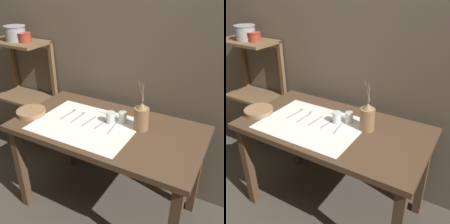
{
  "view_description": "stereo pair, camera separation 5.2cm",
  "coord_description": "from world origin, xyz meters",
  "views": [
    {
      "loc": [
        0.78,
        -1.36,
        1.69
      ],
      "look_at": [
        0.04,
        0.0,
        0.88
      ],
      "focal_mm": 42.0,
      "sensor_mm": 36.0,
      "label": 1
    },
    {
      "loc": [
        0.82,
        -1.33,
        1.69
      ],
      "look_at": [
        0.04,
        0.0,
        0.88
      ],
      "focal_mm": 42.0,
      "sensor_mm": 36.0,
      "label": 2
    }
  ],
  "objects": [
    {
      "name": "ground_plane",
      "position": [
        0.0,
        0.0,
        0.0
      ],
      "size": [
        12.0,
        12.0,
        0.0
      ],
      "primitive_type": "plane",
      "color": "#473F35"
    },
    {
      "name": "stone_wall_back",
      "position": [
        0.0,
        0.46,
        1.2
      ],
      "size": [
        7.0,
        0.06,
        2.4
      ],
      "color": "brown",
      "rests_on": "ground_plane"
    },
    {
      "name": "wooden_table",
      "position": [
        0.0,
        0.0,
        0.66
      ],
      "size": [
        1.32,
        0.71,
        0.76
      ],
      "color": "#4C3523",
      "rests_on": "ground_plane"
    },
    {
      "name": "wooden_shelf_unit",
      "position": [
        -1.04,
        0.3,
        0.83
      ],
      "size": [
        0.54,
        0.3,
        1.19
      ],
      "color": "brown",
      "rests_on": "ground_plane"
    },
    {
      "name": "linen_cloth",
      "position": [
        -0.14,
        -0.05,
        0.76
      ],
      "size": [
        0.7,
        0.51,
        0.0
      ],
      "color": "white",
      "rests_on": "wooden_table"
    },
    {
      "name": "pitcher_with_flowers",
      "position": [
        0.22,
        0.08,
        0.85
      ],
      "size": [
        0.1,
        0.1,
        0.34
      ],
      "color": "olive",
      "rests_on": "wooden_table"
    },
    {
      "name": "wooden_bowl",
      "position": [
        -0.58,
        -0.12,
        0.78
      ],
      "size": [
        0.21,
        0.21,
        0.04
      ],
      "color": "#8E6B47",
      "rests_on": "wooden_table"
    },
    {
      "name": "glass_tumbler_near",
      "position": [
        -0.0,
        0.05,
        0.81
      ],
      "size": [
        0.06,
        0.06,
        0.08
      ],
      "color": "silver",
      "rests_on": "wooden_table"
    },
    {
      "name": "glass_tumbler_far",
      "position": [
        0.07,
        0.1,
        0.8
      ],
      "size": [
        0.06,
        0.06,
        0.08
      ],
      "color": "silver",
      "rests_on": "wooden_table"
    },
    {
      "name": "spoon_outer",
      "position": [
        -0.33,
        0.05,
        0.77
      ],
      "size": [
        0.03,
        0.17,
        0.02
      ],
      "color": "#939399",
      "rests_on": "wooden_table"
    },
    {
      "name": "spoon_inner",
      "position": [
        -0.24,
        0.04,
        0.77
      ],
      "size": [
        0.02,
        0.17,
        0.02
      ],
      "color": "#939399",
      "rests_on": "wooden_table"
    },
    {
      "name": "fork_inner",
      "position": [
        -0.14,
        -0.01,
        0.77
      ],
      "size": [
        0.03,
        0.16,
        0.0
      ],
      "color": "#939399",
      "rests_on": "wooden_table"
    },
    {
      "name": "fork_outer",
      "position": [
        -0.04,
        0.0,
        0.77
      ],
      "size": [
        0.03,
        0.16,
        0.0
      ],
      "color": "#939399",
      "rests_on": "wooden_table"
    },
    {
      "name": "knife_center",
      "position": [
        0.05,
        -0.01,
        0.77
      ],
      "size": [
        0.03,
        0.16,
        0.0
      ],
      "color": "#939399",
      "rests_on": "wooden_table"
    },
    {
      "name": "metal_pot_large",
      "position": [
        -1.04,
        0.26,
        1.26
      ],
      "size": [
        0.18,
        0.18,
        0.13
      ],
      "color": "#939399",
      "rests_on": "wooden_shelf_unit"
    },
    {
      "name": "metal_pot_small",
      "position": [
        -0.94,
        0.26,
        1.23
      ],
      "size": [
        0.11,
        0.11,
        0.08
      ],
      "color": "#9E3828",
      "rests_on": "wooden_shelf_unit"
    }
  ]
}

